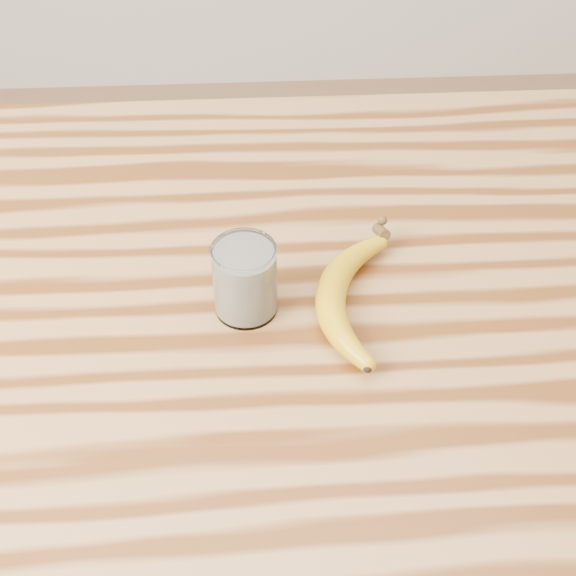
{
  "coord_description": "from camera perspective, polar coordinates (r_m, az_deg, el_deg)",
  "views": [
    {
      "loc": [
        0.0,
        -0.7,
        1.57
      ],
      "look_at": [
        0.04,
        -0.06,
        0.93
      ],
      "focal_mm": 50.0,
      "sensor_mm": 36.0,
      "label": 1
    }
  ],
  "objects": [
    {
      "name": "smoothie_glass",
      "position": [
        0.9,
        -3.08,
        0.6
      ],
      "size": [
        0.07,
        0.07,
        0.09
      ],
      "color": "white",
      "rests_on": "table"
    },
    {
      "name": "banana",
      "position": [
        0.92,
        3.01,
        -0.45
      ],
      "size": [
        0.16,
        0.31,
        0.04
      ],
      "primitive_type": null,
      "rotation": [
        0.0,
        0.0,
        -0.2
      ],
      "color": "#C9960E",
      "rests_on": "table"
    },
    {
      "name": "table",
      "position": [
        1.06,
        -2.1,
        -4.06
      ],
      "size": [
        1.2,
        0.8,
        0.9
      ],
      "color": "#A27040",
      "rests_on": "ground"
    }
  ]
}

